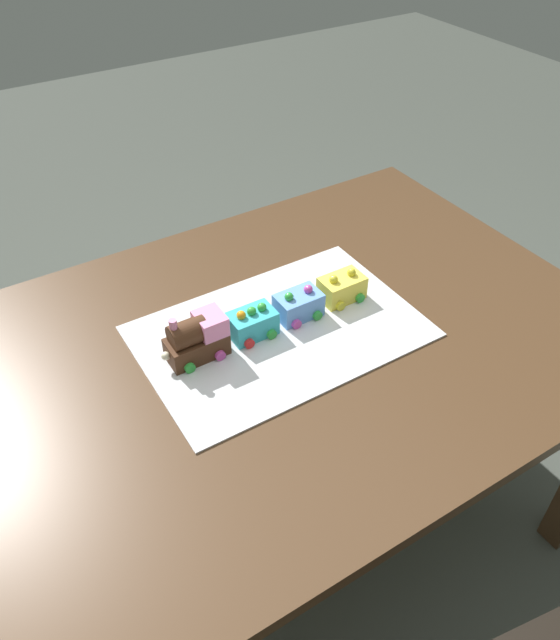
# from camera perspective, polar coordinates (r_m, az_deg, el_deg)

# --- Properties ---
(ground_plane) EXTENTS (8.00, 8.00, 0.00)m
(ground_plane) POSITION_cam_1_polar(r_m,az_deg,el_deg) (1.91, 0.61, -18.18)
(ground_plane) COLOR #474C44
(dining_table) EXTENTS (1.40, 1.00, 0.74)m
(dining_table) POSITION_cam_1_polar(r_m,az_deg,el_deg) (1.41, 0.79, -4.75)
(dining_table) COLOR #4C331E
(dining_table) RESTS_ON ground
(cake_board) EXTENTS (0.60, 0.40, 0.00)m
(cake_board) POSITION_cam_1_polar(r_m,az_deg,el_deg) (1.35, -0.00, -1.03)
(cake_board) COLOR silver
(cake_board) RESTS_ON dining_table
(cake_locomotive) EXTENTS (0.14, 0.08, 0.12)m
(cake_locomotive) POSITION_cam_1_polar(r_m,az_deg,el_deg) (1.27, -7.69, -1.68)
(cake_locomotive) COLOR #472816
(cake_locomotive) RESTS_ON cake_board
(cake_car_hopper_turquoise) EXTENTS (0.10, 0.08, 0.07)m
(cake_car_hopper_turquoise) POSITION_cam_1_polar(r_m,az_deg,el_deg) (1.32, -2.59, -0.28)
(cake_car_hopper_turquoise) COLOR #38B7C6
(cake_car_hopper_turquoise) RESTS_ON cake_board
(cake_car_caboose_sky_blue) EXTENTS (0.10, 0.08, 0.07)m
(cake_car_caboose_sky_blue) POSITION_cam_1_polar(r_m,az_deg,el_deg) (1.37, 1.71, 1.41)
(cake_car_caboose_sky_blue) COLOR #669EEA
(cake_car_caboose_sky_blue) RESTS_ON cake_board
(cake_car_flatbed_lemon) EXTENTS (0.10, 0.08, 0.07)m
(cake_car_flatbed_lemon) POSITION_cam_1_polar(r_m,az_deg,el_deg) (1.42, 5.70, 2.98)
(cake_car_flatbed_lemon) COLOR #F4E04C
(cake_car_flatbed_lemon) RESTS_ON cake_board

